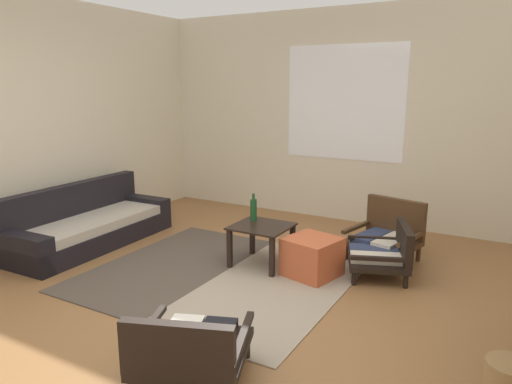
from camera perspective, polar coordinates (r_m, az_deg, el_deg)
name	(u,v)px	position (r m, az deg, el deg)	size (l,w,h in m)	color
ground_plane	(210,310)	(3.90, -5.54, -13.93)	(7.80, 7.80, 0.00)	olive
far_wall_with_window	(345,117)	(6.25, 10.72, 8.90)	(5.60, 0.13, 2.70)	beige
side_wall_left	(18,124)	(5.66, -26.79, 7.37)	(0.12, 6.60, 2.70)	beige
area_rug	(220,275)	(4.52, -4.39, -9.95)	(2.31, 2.17, 0.01)	#4C4238
couch	(88,226)	(5.63, -19.59, -3.87)	(0.78, 1.93, 0.66)	black
coffee_table	(262,234)	(4.65, 0.68, -5.07)	(0.54, 0.52, 0.41)	black
armchair_by_window	(387,233)	(5.02, 15.53, -4.77)	(0.75, 0.70, 0.60)	#472D19
armchair_striped_foreground	(190,349)	(2.92, -8.02, -18.22)	(0.82, 0.82, 0.53)	black
armchair_corner	(385,253)	(4.60, 15.31, -7.07)	(0.72, 0.76, 0.49)	black
ottoman_orange	(312,257)	(4.47, 6.78, -7.80)	(0.45, 0.45, 0.37)	#BC5633
glass_bottle	(253,209)	(4.77, -0.31, -2.08)	(0.07, 0.07, 0.27)	#194723
wicker_basket	(509,384)	(3.15, 28.18, -19.78)	(0.26, 0.26, 0.27)	#9E7A4C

